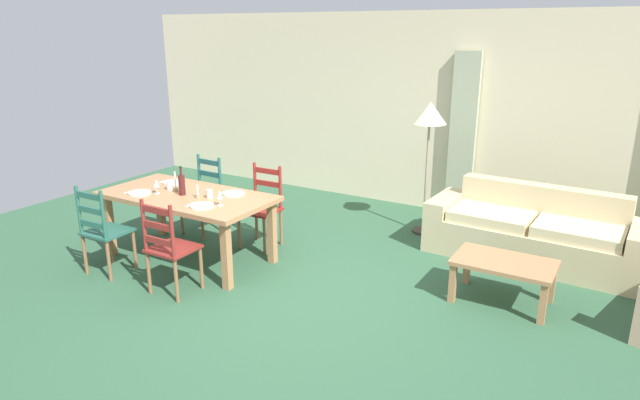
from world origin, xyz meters
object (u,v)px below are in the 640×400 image
Objects in this scene: wine_bottle at (182,184)px; coffee_cup_secondary at (170,186)px; dining_table at (187,202)px; couch at (535,234)px; wine_glass_near_right at (220,195)px; coffee_cup_primary at (209,194)px; wine_glass_near_left at (156,184)px; standing_lamp at (430,121)px; coffee_table at (504,267)px; dining_chair_near_right at (169,247)px; dining_chair_near_left at (103,230)px; dining_chair_far_left at (204,196)px; dining_chair_far_right at (262,207)px.

wine_bottle is 3.51× the size of coffee_cup_secondary.
dining_table is 0.82× the size of couch.
wine_glass_near_right reaches higher than dining_table.
wine_glass_near_right reaches higher than coffee_cup_primary.
standing_lamp is at bearing 45.53° from wine_glass_near_left.
dining_table is 0.32m from coffee_cup_secondary.
couch is (3.29, 1.94, -0.37)m from dining_table.
wine_glass_near_left is 3.67m from coffee_table.
dining_chair_near_right is 3.04× the size of wine_bottle.
dining_chair_near_left reaches higher than wine_glass_near_left.
standing_lamp is (1.63, 2.10, 0.62)m from coffee_cup_primary.
dining_chair_near_right is 0.91m from wine_bottle.
dining_chair_near_left is 1.14m from coffee_cup_primary.
wine_glass_near_left is 1.79× the size of coffee_cup_secondary.
dining_chair_near_right is 1.11m from coffee_cup_secondary.
dining_chair_far_left is at bearing -161.95° from couch.
wine_glass_near_left is 0.87m from wine_glass_near_right.
wine_glass_near_left is 0.10× the size of standing_lamp.
wine_bottle is 2.97m from standing_lamp.
standing_lamp reaches higher than coffee_table.
coffee_table is (3.53, 0.87, -0.51)m from wine_glass_near_left.
wine_glass_near_left is at bearing -149.77° from couch.
wine_glass_near_right is at bearing -7.59° from wine_bottle.
dining_chair_near_left is 3.04× the size of wine_bottle.
dining_chair_near_left is 3.87m from standing_lamp.
wine_glass_near_right is at bearing -82.11° from dining_chair_far_right.
coffee_cup_primary is 0.10× the size of coffee_table.
standing_lamp reaches higher than couch.
wine_glass_near_right is (0.12, -0.86, 0.38)m from dining_chair_far_right.
dining_table is 0.34m from coffee_cup_primary.
coffee_cup_primary is (-0.14, 0.75, 0.32)m from dining_chair_near_right.
dining_chair_near_right is 0.83m from coffee_cup_primary.
dining_chair_near_right is 3.35m from standing_lamp.
dining_chair_near_left is 0.92m from wine_bottle.
dining_chair_near_left is 1.47m from dining_chair_far_left.
dining_chair_near_right is at bearing -58.69° from dining_chair_far_left.
wine_glass_near_right is at bearing -162.31° from coffee_table.
dining_chair_near_right is 10.67× the size of coffee_cup_primary.
dining_chair_far_right is (0.46, 0.73, -0.19)m from dining_table.
dining_chair_far_right is at bearing 57.74° from dining_chair_near_left.
coffee_cup_secondary is at bearing -136.82° from standing_lamp.
dining_chair_far_right is at bearing 89.53° from dining_chair_near_right.
dining_chair_far_right is at bearing -156.97° from couch.
wine_glass_near_left is 0.63m from coffee_cup_primary.
dining_chair_near_left is 3.99m from coffee_table.
coffee_table is (3.24, 0.72, -0.31)m from dining_table.
dining_chair_far_right reaches higher than coffee_cup_secondary.
dining_table is 3.33m from coffee_table.
dining_chair_far_left is 10.67× the size of coffee_cup_primary.
dining_chair_far_left reaches higher than dining_table.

